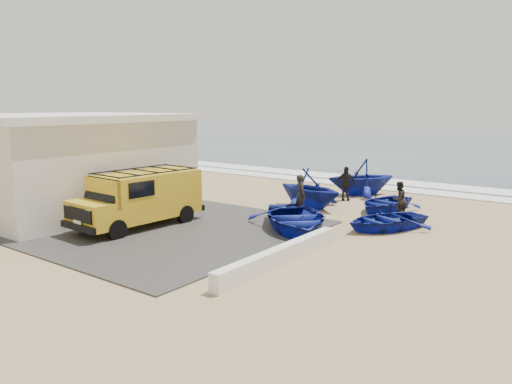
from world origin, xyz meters
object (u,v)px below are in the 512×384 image
Objects in this scene: building at (66,162)px; boat_mid_right at (384,203)px; fisherman_middle at (399,199)px; boat_mid_left at (309,188)px; van at (140,197)px; fisherman_back at (346,183)px; boat_near_left at (295,218)px; fisherman_front at (300,196)px; boat_far_left at (361,177)px; parapet at (280,256)px; boat_near_right at (385,220)px.

building is 2.78× the size of boat_mid_right.
boat_mid_right is 2.25× the size of fisherman_middle.
boat_mid_right is (3.04, 1.54, -0.57)m from boat_mid_left.
van is 7.83m from boat_mid_left.
fisherman_middle is 3.93m from fisherman_back.
boat_mid_left is 2.71m from fisherman_back.
boat_mid_right is at bearing 32.73° from boat_near_left.
boat_mid_right is 4.16m from fisherman_front.
boat_near_left is 1.34× the size of boat_mid_right.
boat_near_left is at bearing -42.61° from boat_far_left.
boat_mid_left is at bearing -57.10° from boat_far_left.
parapet is 6.03m from boat_near_right.
parapet is 10.84m from fisherman_back.
fisherman_back reaches higher than parapet.
van is 1.51× the size of boat_near_right.
boat_mid_left reaches higher than fisherman_front.
van is 12.22m from boat_far_left.
building is 2.70× the size of boat_mid_left.
parapet is 8.54m from boat_mid_left.
fisherman_front is (0.67, -1.83, -0.01)m from boat_mid_left.
building is 14.62m from boat_mid_right.
building reaches higher than van.
van is at bearing -150.24° from fisherman_back.
boat_near_right is 1.93× the size of fisherman_front.
fisherman_back is at bearing 56.41° from boat_near_left.
parapet is 9.27m from boat_mid_right.
building is 5.20× the size of fisherman_front.
boat_near_right is (13.31, 4.98, -1.80)m from building.
boat_far_left reaches higher than boat_mid_right.
building is 6.25× the size of fisherman_middle.
building reaches higher than parapet.
boat_near_left is (10.63, 2.73, -1.69)m from building.
fisherman_front is at bearing -117.84° from boat_mid_right.
fisherman_back is (-3.91, 4.40, 0.49)m from boat_near_right.
building is 11.11m from boat_near_left.
fisherman_front reaches higher than fisherman_back.
building is 14.33m from boat_near_right.
parapet is at bearing -36.69° from boat_far_left.
van is at bearing -27.94° from fisherman_middle.
parapet is 1.32× the size of boat_near_left.
van is 1.51× the size of boat_mid_left.
fisherman_front is (-2.37, -3.37, 0.55)m from boat_mid_right.
fisherman_middle is at bearing 20.95° from boat_near_left.
building reaches higher than boat_far_left.
fisherman_back is at bearing 106.61° from parapet.
building is 5.51× the size of fisherman_back.
building is at bearing -90.81° from boat_far_left.
van is 3.49× the size of fisherman_middle.
parapet is at bearing -111.60° from fisherman_back.
fisherman_back is at bearing -51.72° from fisherman_front.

